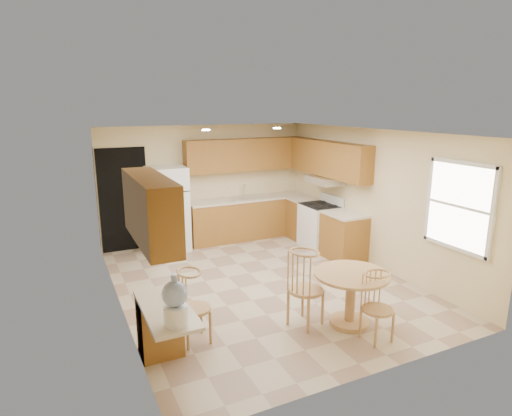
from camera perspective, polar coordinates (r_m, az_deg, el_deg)
name	(u,v)px	position (r m, az deg, el deg)	size (l,w,h in m)	color
floor	(262,284)	(7.25, 0.79, -10.04)	(5.50, 5.50, 0.00)	tan
ceiling	(262,132)	(6.66, 0.86, 10.08)	(4.50, 5.50, 0.02)	white
wall_back	(206,183)	(9.34, -6.67, 3.27)	(4.50, 0.02, 2.50)	beige
wall_front	(379,269)	(4.66, 16.09, -7.79)	(4.50, 0.02, 2.50)	beige
wall_left	(116,228)	(6.22, -18.11, -2.54)	(0.02, 5.50, 2.50)	beige
wall_right	(373,198)	(8.08, 15.30, 1.26)	(0.02, 5.50, 2.50)	beige
doorway	(124,200)	(8.97, -17.23, 1.01)	(0.90, 0.02, 2.10)	black
base_cab_back	(249,218)	(9.56, -0.98, -1.41)	(2.75, 0.60, 0.87)	#996527
counter_back	(249,199)	(9.45, -0.99, 1.26)	(2.75, 0.63, 0.04)	beige
base_cab_right_a	(304,219)	(9.55, 6.39, -1.52)	(0.60, 0.59, 0.87)	#996527
counter_right_a	(304,199)	(9.44, 6.47, 1.15)	(0.63, 0.59, 0.04)	beige
base_cab_right_b	(344,237)	(8.40, 11.62, -3.83)	(0.60, 0.80, 0.87)	#996527
counter_right_b	(345,214)	(8.27, 11.77, -0.82)	(0.63, 0.80, 0.04)	beige
upper_cab_back	(246,155)	(9.42, -1.36, 7.13)	(2.75, 0.33, 0.70)	#996527
upper_cab_right	(328,159)	(8.82, 9.60, 6.51)	(0.33, 2.42, 0.70)	#996527
upper_cab_left	(150,209)	(4.57, -13.90, -0.18)	(0.33, 1.40, 0.70)	#996527
sink	(248,198)	(9.44, -1.13, 1.37)	(0.78, 0.44, 0.01)	silver
range_hood	(325,180)	(8.81, 9.15, 3.69)	(0.50, 0.76, 0.14)	silver
desk_pedestal	(160,326)	(5.38, -12.69, -15.04)	(0.48, 0.42, 0.72)	#996527
desk_top	(166,309)	(4.87, -11.90, -13.02)	(0.50, 1.20, 0.04)	beige
window	(459,206)	(6.75, 25.48, 0.22)	(0.06, 1.12, 1.30)	white
can_light_a	(206,130)	(7.58, -6.69, 10.30)	(0.14, 0.14, 0.02)	white
can_light_b	(277,128)	(8.14, 2.84, 10.59)	(0.14, 0.14, 0.02)	white
refrigerator	(168,209)	(8.84, -11.69, -0.12)	(0.76, 0.74, 1.72)	white
stove	(320,226)	(8.98, 8.53, -2.33)	(0.65, 0.76, 1.09)	white
dining_table	(351,291)	(5.96, 12.52, -10.74)	(1.00, 1.00, 0.74)	tan
chair_table_a	(310,283)	(5.71, 7.24, -9.90)	(0.46, 0.60, 1.05)	tan
chair_table_b	(383,304)	(5.58, 16.56, -12.13)	(0.39, 0.39, 0.88)	tan
chair_desk	(196,302)	(5.37, -8.00, -12.33)	(0.41, 0.54, 0.94)	tan
water_crock	(175,302)	(4.38, -10.72, -12.25)	(0.26, 0.26, 0.54)	white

